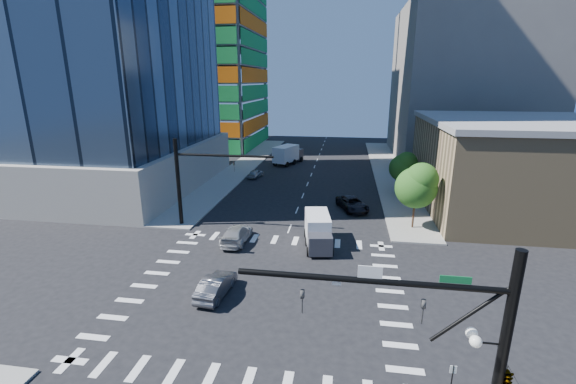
# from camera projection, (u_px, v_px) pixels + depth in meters

# --- Properties ---
(ground) EXTENTS (160.00, 160.00, 0.00)m
(ground) POSITION_uv_depth(u_px,v_px,m) (265.00, 289.00, 28.21)
(ground) COLOR black
(ground) RESTS_ON ground
(road_markings) EXTENTS (20.00, 20.00, 0.01)m
(road_markings) POSITION_uv_depth(u_px,v_px,m) (265.00, 289.00, 28.21)
(road_markings) COLOR silver
(road_markings) RESTS_ON ground
(sidewalk_ne) EXTENTS (5.00, 60.00, 0.15)m
(sidewalk_ne) POSITION_uv_depth(u_px,v_px,m) (388.00, 171.00, 64.34)
(sidewalk_ne) COLOR gray
(sidewalk_ne) RESTS_ON ground
(sidewalk_nw) EXTENTS (5.00, 60.00, 0.15)m
(sidewalk_nw) POSITION_uv_depth(u_px,v_px,m) (243.00, 166.00, 67.98)
(sidewalk_nw) COLOR gray
(sidewalk_nw) RESTS_ON ground
(construction_building) EXTENTS (25.16, 34.50, 70.60)m
(construction_building) POSITION_uv_depth(u_px,v_px,m) (200.00, 33.00, 84.12)
(construction_building) COLOR gray
(construction_building) RESTS_ON ground
(commercial_building) EXTENTS (20.50, 22.50, 10.60)m
(commercial_building) POSITION_uv_depth(u_px,v_px,m) (518.00, 166.00, 43.98)
(commercial_building) COLOR #9C835A
(commercial_building) RESTS_ON ground
(bg_building_ne) EXTENTS (24.00, 30.00, 28.00)m
(bg_building_ne) POSITION_uv_depth(u_px,v_px,m) (464.00, 84.00, 72.59)
(bg_building_ne) COLOR slate
(bg_building_ne) RESTS_ON ground
(signal_mast_se) EXTENTS (10.51, 2.48, 9.00)m
(signal_mast_se) POSITION_uv_depth(u_px,v_px,m) (477.00, 350.00, 14.36)
(signal_mast_se) COLOR black
(signal_mast_se) RESTS_ON sidewalk_se
(signal_mast_nw) EXTENTS (10.20, 0.40, 9.00)m
(signal_mast_nw) POSITION_uv_depth(u_px,v_px,m) (192.00, 175.00, 39.05)
(signal_mast_nw) COLOR black
(signal_mast_nw) RESTS_ON sidewalk_nw
(tree_south) EXTENTS (4.16, 4.16, 6.82)m
(tree_south) POSITION_uv_depth(u_px,v_px,m) (418.00, 185.00, 38.27)
(tree_south) COLOR #382316
(tree_south) RESTS_ON sidewalk_ne
(tree_north) EXTENTS (3.54, 3.52, 5.78)m
(tree_north) POSITION_uv_depth(u_px,v_px,m) (404.00, 166.00, 49.81)
(tree_north) COLOR #382316
(tree_north) RESTS_ON sidewalk_ne
(no_parking_sign) EXTENTS (0.30, 0.06, 2.20)m
(no_parking_sign) POSITION_uv_depth(u_px,v_px,m) (452.00, 381.00, 17.73)
(no_parking_sign) COLOR black
(no_parking_sign) RESTS_ON ground
(car_nb_far) EXTENTS (4.33, 6.00, 1.52)m
(car_nb_far) POSITION_uv_depth(u_px,v_px,m) (352.00, 204.00, 45.23)
(car_nb_far) COLOR black
(car_nb_far) RESTS_ON ground
(car_sb_near) EXTENTS (2.17, 5.33, 1.55)m
(car_sb_near) POSITION_uv_depth(u_px,v_px,m) (236.00, 234.00, 36.24)
(car_sb_near) COLOR #BABABA
(car_sb_near) RESTS_ON ground
(car_sb_mid) EXTENTS (2.11, 4.02, 1.30)m
(car_sb_mid) POSITION_uv_depth(u_px,v_px,m) (256.00, 173.00, 60.40)
(car_sb_mid) COLOR #A7AAAE
(car_sb_mid) RESTS_ON ground
(car_sb_cross) EXTENTS (1.93, 4.57, 1.47)m
(car_sb_cross) POSITION_uv_depth(u_px,v_px,m) (216.00, 286.00, 27.22)
(car_sb_cross) COLOR #525257
(car_sb_cross) RESTS_ON ground
(box_truck_near) EXTENTS (3.13, 5.68, 2.83)m
(box_truck_near) POSITION_uv_depth(u_px,v_px,m) (318.00, 234.00, 35.08)
(box_truck_near) COLOR black
(box_truck_near) RESTS_ON ground
(box_truck_far) EXTENTS (4.95, 7.06, 3.41)m
(box_truck_far) POSITION_uv_depth(u_px,v_px,m) (289.00, 156.00, 70.21)
(box_truck_far) COLOR black
(box_truck_far) RESTS_ON ground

